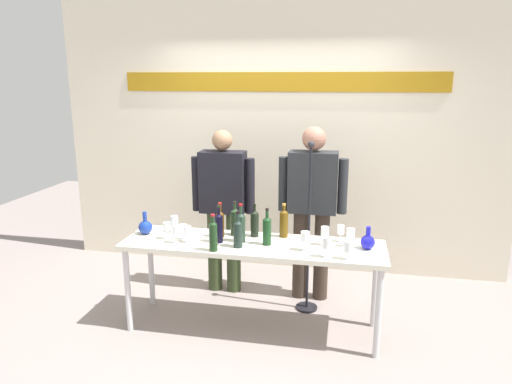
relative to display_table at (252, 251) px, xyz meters
The scene contains 28 objects.
ground_plane 0.70m from the display_table, ahead, with size 10.00×10.00×0.00m, color gray.
back_wall 1.66m from the display_table, 90.00° to the left, with size 4.88×0.11×3.00m.
display_table is the anchor object (origin of this frame).
decanter_blue_left 0.97m from the display_table, behind, with size 0.12×0.12×0.20m.
decanter_blue_right 0.93m from the display_table, ahead, with size 0.11×0.11×0.19m.
presenter_left 0.84m from the display_table, 122.22° to the left, with size 0.62×0.22×1.62m.
presenter_right 0.85m from the display_table, 57.78° to the left, with size 0.64×0.22×1.67m.
wine_bottle_0 0.23m from the display_table, 169.86° to the left, with size 0.08×0.08×0.32m.
wine_bottle_1 0.34m from the display_table, behind, with size 0.07×0.07×0.31m.
wine_bottle_2 0.26m from the display_table, 95.41° to the left, with size 0.07×0.07×0.29m.
wine_bottle_3 0.23m from the display_table, ahead, with size 0.07×0.07×0.31m.
wine_bottle_4 0.37m from the display_table, 162.92° to the left, with size 0.07×0.07×0.30m.
wine_bottle_5 0.24m from the display_table, 129.55° to the right, with size 0.07×0.07×0.30m.
wine_bottle_6 0.40m from the display_table, 139.05° to the right, with size 0.07×0.07×0.30m.
wine_bottle_7 0.37m from the display_table, 41.68° to the left, with size 0.07×0.07×0.29m.
wine_bottle_8 0.32m from the display_table, 138.40° to the left, with size 0.08×0.08×0.30m.
wine_glass_left_0 0.76m from the display_table, 169.38° to the left, with size 0.07×0.07×0.15m.
wine_glass_left_1 0.56m from the display_table, behind, with size 0.07×0.07×0.14m.
wine_glass_left_2 0.75m from the display_table, behind, with size 0.06×0.06×0.15m.
wine_glass_left_3 0.61m from the display_table, behind, with size 0.06×0.06×0.13m.
wine_glass_left_4 0.65m from the display_table, 168.72° to the right, with size 0.06×0.06×0.15m.
wine_glass_right_0 0.62m from the display_table, ahead, with size 0.07×0.07×0.16m.
wine_glass_right_1 0.48m from the display_table, 11.23° to the right, with size 0.07×0.07×0.16m.
wine_glass_right_2 0.81m from the display_table, ahead, with size 0.07×0.07×0.15m.
wine_glass_right_3 0.67m from the display_table, 18.01° to the right, with size 0.07×0.07×0.16m.
wine_glass_right_4 0.81m from the display_table, 14.80° to the right, with size 0.07×0.07×0.14m.
wine_glass_right_5 0.75m from the display_table, 13.94° to the left, with size 0.06×0.06×0.14m.
microphone_stand 0.63m from the display_table, 45.65° to the left, with size 0.20×0.20×1.57m.
Camera 1 is at (0.73, -3.52, 2.09)m, focal length 32.48 mm.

